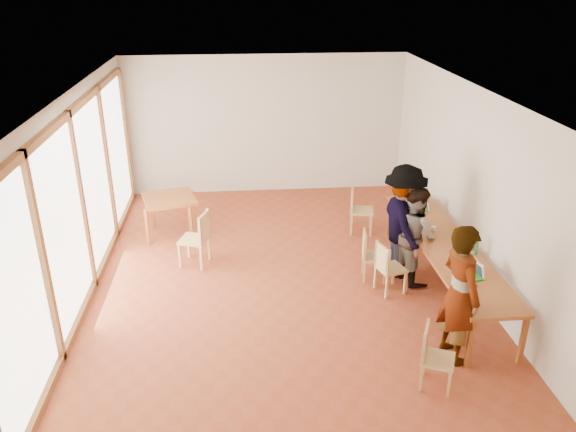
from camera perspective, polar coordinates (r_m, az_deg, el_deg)
name	(u,v)px	position (r m, az deg, el deg)	size (l,w,h in m)	color
ground	(280,278)	(9.16, -0.78, -6.28)	(8.00, 8.00, 0.00)	#994125
wall_back	(266,125)	(12.32, -2.30, 9.21)	(6.00, 0.10, 3.00)	beige
wall_front	(316,358)	(5.02, 2.82, -14.18)	(6.00, 0.10, 3.00)	beige
wall_right	(471,185)	(9.22, 18.11, 2.99)	(0.10, 8.00, 3.00)	beige
window_wall	(80,198)	(8.81, -20.40, 1.71)	(0.10, 8.00, 3.00)	white
ceiling	(279,91)	(8.09, -0.90, 12.59)	(6.00, 8.00, 0.04)	white
communal_table	(445,246)	(8.93, 15.69, -2.99)	(0.80, 4.00, 0.75)	#A25124
side_table	(169,201)	(10.58, -11.95, 1.47)	(0.90, 0.90, 0.75)	#A25124
chair_near	(431,350)	(6.97, 14.37, -13.07)	(0.49, 0.49, 0.43)	#E0BA70
chair_mid	(369,251)	(9.00, 8.26, -3.50)	(0.43, 0.43, 0.43)	#E0BA70
chair_far	(387,263)	(8.66, 10.00, -4.74)	(0.48, 0.48, 0.44)	#E0BA70
chair_empty	(357,204)	(10.59, 6.99, 1.20)	(0.50, 0.50, 0.49)	#E0BA70
chair_spare	(199,233)	(9.42, -9.03, -1.74)	(0.55, 0.55, 0.50)	#E0BA70
person_near	(460,294)	(7.28, 17.04, -7.57)	(0.67, 0.44, 1.85)	gray
person_mid	(415,234)	(8.99, 12.78, -1.81)	(0.77, 0.60, 1.59)	gray
person_far	(403,222)	(9.05, 11.60, -0.58)	(1.20, 0.69, 1.86)	gray
laptop_near	(475,273)	(8.07, 18.49, -5.49)	(0.27, 0.30, 0.22)	green
laptop_mid	(474,269)	(8.19, 18.35, -5.09)	(0.19, 0.23, 0.19)	green
laptop_far	(425,206)	(10.08, 13.72, 1.04)	(0.28, 0.30, 0.22)	green
yellow_mug	(427,199)	(10.42, 13.94, 1.67)	(0.11, 0.11, 0.09)	gold
green_bottle	(476,246)	(8.64, 18.56, -2.89)	(0.07, 0.07, 0.28)	#217F4B
clear_glass	(457,237)	(9.08, 16.77, -2.01)	(0.07, 0.07, 0.09)	silver
condiment_cup	(434,228)	(9.30, 14.59, -1.22)	(0.08, 0.08, 0.06)	white
pink_phone	(456,233)	(9.28, 16.73, -1.70)	(0.05, 0.10, 0.01)	#CE3B52
black_pouch	(413,205)	(10.12, 12.62, 1.13)	(0.16, 0.26, 0.09)	black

